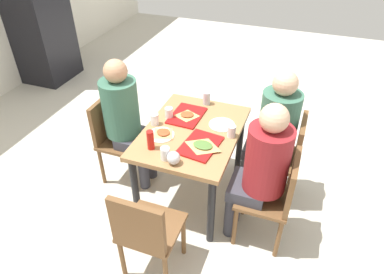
% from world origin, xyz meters
% --- Properties ---
extents(ground_plane, '(10.00, 10.00, 0.02)m').
position_xyz_m(ground_plane, '(0.00, 0.00, -0.01)').
color(ground_plane, beige).
extents(main_table, '(1.05, 0.77, 0.73)m').
position_xyz_m(main_table, '(0.00, 0.00, 0.62)').
color(main_table, '#9E7247').
rests_on(main_table, ground_plane).
extents(chair_near_left, '(0.40, 0.40, 0.84)m').
position_xyz_m(chair_near_left, '(-0.26, -0.77, 0.49)').
color(chair_near_left, brown).
rests_on(chair_near_left, ground_plane).
extents(chair_near_right, '(0.40, 0.40, 0.84)m').
position_xyz_m(chair_near_right, '(0.26, -0.77, 0.49)').
color(chair_near_right, brown).
rests_on(chair_near_right, ground_plane).
extents(chair_far_side, '(0.40, 0.40, 0.84)m').
position_xyz_m(chair_far_side, '(0.00, 0.77, 0.49)').
color(chair_far_side, brown).
rests_on(chair_far_side, ground_plane).
extents(chair_left_end, '(0.40, 0.40, 0.84)m').
position_xyz_m(chair_left_end, '(-0.91, 0.00, 0.49)').
color(chair_left_end, brown).
rests_on(chair_left_end, ground_plane).
extents(person_in_red, '(0.32, 0.42, 1.25)m').
position_xyz_m(person_in_red, '(-0.26, -0.63, 0.74)').
color(person_in_red, '#383842').
rests_on(person_in_red, ground_plane).
extents(person_in_brown_jacket, '(0.32, 0.42, 1.25)m').
position_xyz_m(person_in_brown_jacket, '(0.26, -0.63, 0.74)').
color(person_in_brown_jacket, '#383842').
rests_on(person_in_brown_jacket, ground_plane).
extents(person_far_side, '(0.32, 0.42, 1.25)m').
position_xyz_m(person_far_side, '(-0.00, 0.63, 0.74)').
color(person_far_side, '#383842').
rests_on(person_far_side, ground_plane).
extents(tray_red_near, '(0.39, 0.30, 0.02)m').
position_xyz_m(tray_red_near, '(-0.18, -0.14, 0.73)').
color(tray_red_near, '#B21414').
rests_on(tray_red_near, main_table).
extents(tray_red_far, '(0.37, 0.27, 0.02)m').
position_xyz_m(tray_red_far, '(0.18, 0.12, 0.73)').
color(tray_red_far, '#B21414').
rests_on(tray_red_far, main_table).
extents(paper_plate_center, '(0.22, 0.22, 0.01)m').
position_xyz_m(paper_plate_center, '(-0.16, 0.21, 0.73)').
color(paper_plate_center, white).
rests_on(paper_plate_center, main_table).
extents(paper_plate_near_edge, '(0.22, 0.22, 0.01)m').
position_xyz_m(paper_plate_near_edge, '(0.16, -0.21, 0.73)').
color(paper_plate_near_edge, white).
rests_on(paper_plate_near_edge, main_table).
extents(pizza_slice_a, '(0.18, 0.23, 0.02)m').
position_xyz_m(pizza_slice_a, '(-0.20, -0.16, 0.75)').
color(pizza_slice_a, '#DBAD60').
rests_on(pizza_slice_a, tray_red_near).
extents(pizza_slice_b, '(0.19, 0.20, 0.02)m').
position_xyz_m(pizza_slice_b, '(0.17, 0.11, 0.75)').
color(pizza_slice_b, '#DBAD60').
rests_on(pizza_slice_b, tray_red_far).
extents(pizza_slice_c, '(0.20, 0.21, 0.02)m').
position_xyz_m(pizza_slice_c, '(-0.14, 0.20, 0.74)').
color(pizza_slice_c, '#DBAD60').
rests_on(pizza_slice_c, paper_plate_center).
extents(plastic_cup_a, '(0.07, 0.07, 0.10)m').
position_xyz_m(plastic_cup_a, '(-0.03, 0.33, 0.78)').
color(plastic_cup_a, white).
rests_on(plastic_cup_a, main_table).
extents(plastic_cup_b, '(0.07, 0.07, 0.10)m').
position_xyz_m(plastic_cup_b, '(0.03, -0.33, 0.78)').
color(plastic_cup_b, white).
rests_on(plastic_cup_b, main_table).
extents(plastic_cup_c, '(0.07, 0.07, 0.10)m').
position_xyz_m(plastic_cup_c, '(-0.42, 0.06, 0.78)').
color(plastic_cup_c, white).
rests_on(plastic_cup_c, main_table).
extents(plastic_cup_d, '(0.07, 0.07, 0.10)m').
position_xyz_m(plastic_cup_d, '(0.10, 0.25, 0.78)').
color(plastic_cup_d, white).
rests_on(plastic_cup_d, main_table).
extents(soda_can, '(0.07, 0.07, 0.12)m').
position_xyz_m(soda_can, '(0.45, 0.02, 0.79)').
color(soda_can, '#B7BCC6').
rests_on(soda_can, main_table).
extents(condiment_bottle, '(0.06, 0.06, 0.16)m').
position_xyz_m(condiment_bottle, '(-0.34, 0.21, 0.81)').
color(condiment_bottle, red).
rests_on(condiment_bottle, main_table).
extents(foil_bundle, '(0.10, 0.10, 0.10)m').
position_xyz_m(foil_bundle, '(-0.45, -0.02, 0.78)').
color(foil_bundle, silver).
rests_on(foil_bundle, main_table).
extents(drink_fridge, '(0.70, 0.60, 1.90)m').
position_xyz_m(drink_fridge, '(1.60, 2.85, 0.95)').
color(drink_fridge, black).
rests_on(drink_fridge, ground_plane).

